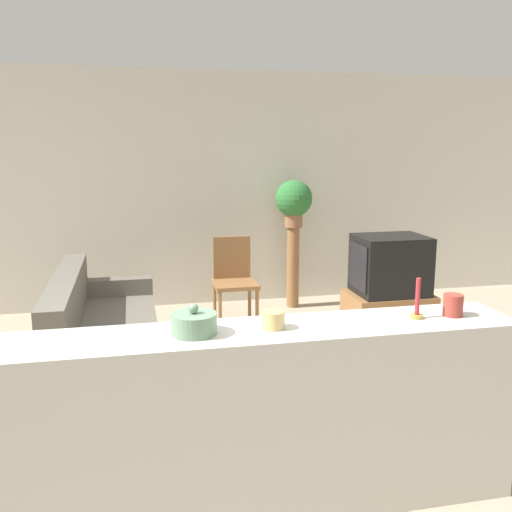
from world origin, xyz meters
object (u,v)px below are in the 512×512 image
object	(u,v)px
decorative_bowl	(194,323)
television	(390,265)
couch	(101,338)
wooden_chair	(234,277)
potted_plant	(294,200)

from	to	relation	value
decorative_bowl	television	bearing A→B (deg)	48.05
couch	television	bearing A→B (deg)	8.08
wooden_chair	decorative_bowl	xyz separation A→B (m)	(-0.74, -3.06, 0.52)
potted_plant	decorative_bowl	size ratio (longest dim) A/B	2.37
couch	decorative_bowl	bearing A→B (deg)	-74.62
television	decorative_bowl	distance (m)	3.30
couch	wooden_chair	size ratio (longest dim) A/B	2.15
potted_plant	decorative_bowl	bearing A→B (deg)	-113.19
wooden_chair	couch	bearing A→B (deg)	-142.05
couch	decorative_bowl	size ratio (longest dim) A/B	8.78
couch	decorative_bowl	distance (m)	2.25
television	potted_plant	world-z (taller)	potted_plant
wooden_chair	potted_plant	world-z (taller)	potted_plant
television	decorative_bowl	xyz separation A→B (m)	(-2.19, -2.44, 0.33)
couch	wooden_chair	distance (m)	1.67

